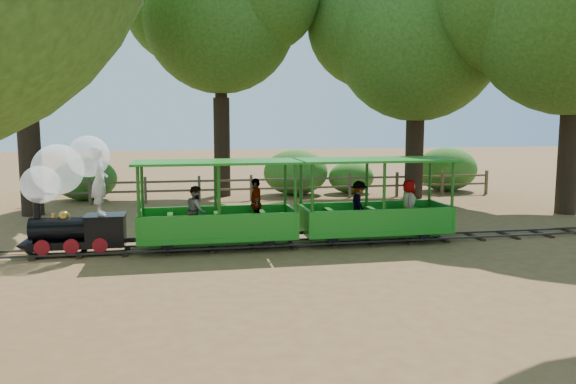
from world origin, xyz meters
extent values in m
plane|color=olive|center=(0.00, 0.00, 0.00)|extent=(90.00, 90.00, 0.00)
cube|color=#3F3D3A|center=(0.00, -0.30, 0.08)|extent=(22.00, 0.05, 0.05)
cube|color=#3F3D3A|center=(0.00, 0.30, 0.08)|extent=(22.00, 0.05, 0.05)
cube|color=#382314|center=(0.00, 0.00, 0.03)|extent=(0.12, 1.00, 0.05)
cube|color=#382314|center=(-5.00, 0.00, 0.03)|extent=(0.12, 1.00, 0.05)
cube|color=#382314|center=(5.00, 0.00, 0.03)|extent=(0.12, 1.00, 0.05)
cube|color=black|center=(-6.08, 0.00, 0.27)|extent=(2.12, 0.67, 0.17)
cylinder|color=black|center=(-6.41, 0.00, 0.63)|extent=(1.35, 0.54, 0.54)
cylinder|color=black|center=(-6.94, 0.00, 1.11)|extent=(0.15, 0.15, 0.42)
sphere|color=#BE8C2D|center=(-6.36, 0.00, 0.92)|extent=(0.25, 0.25, 0.25)
cylinder|color=#BE8C2D|center=(-6.61, 0.00, 0.94)|extent=(0.10, 0.10, 0.10)
cube|color=black|center=(-5.45, 0.00, 0.63)|extent=(0.87, 0.67, 0.53)
cube|color=black|center=(-5.45, 0.00, 0.91)|extent=(0.92, 0.73, 0.04)
cone|color=black|center=(-7.23, 0.00, 0.25)|extent=(0.43, 0.62, 0.62)
cylinder|color=#BE8C2D|center=(-7.12, 0.00, 0.73)|extent=(0.10, 0.13, 0.13)
cylinder|color=maroon|center=(-6.80, -0.35, 0.27)|extent=(0.35, 0.06, 0.35)
cylinder|color=maroon|center=(-6.80, 0.35, 0.27)|extent=(0.35, 0.06, 0.35)
cylinder|color=maroon|center=(-6.17, -0.35, 0.27)|extent=(0.35, 0.06, 0.35)
cylinder|color=maroon|center=(-6.17, 0.35, 0.27)|extent=(0.35, 0.06, 0.35)
cylinder|color=maroon|center=(-5.54, -0.35, 0.27)|extent=(0.35, 0.06, 0.35)
cylinder|color=maroon|center=(-5.54, 0.35, 0.27)|extent=(0.35, 0.06, 0.35)
sphere|color=white|center=(-6.85, 0.05, 1.66)|extent=(0.87, 0.87, 0.87)
sphere|color=white|center=(-6.46, 0.10, 2.00)|extent=(1.16, 1.16, 1.16)
sphere|color=white|center=(-5.79, 0.15, 2.29)|extent=(0.96, 0.96, 0.96)
imported|color=silver|center=(-5.54, -0.02, 1.73)|extent=(0.51, 0.66, 1.61)
cube|color=#1E831C|center=(-2.83, 0.00, 0.34)|extent=(3.78, 1.44, 0.11)
cube|color=#1C5B14|center=(-2.83, 0.00, 0.21)|extent=(3.40, 0.56, 0.16)
cube|color=#1E831C|center=(-2.83, -0.68, 0.68)|extent=(3.78, 0.07, 0.56)
cube|color=#1E831C|center=(-2.83, 0.68, 0.68)|extent=(3.78, 0.07, 0.56)
cube|color=#1E831C|center=(-2.83, 0.00, 2.12)|extent=(3.94, 1.61, 0.06)
cylinder|color=#1C5B14|center=(-4.63, -0.66, 1.23)|extent=(0.08, 0.08, 1.78)
cylinder|color=#1C5B14|center=(-4.63, 0.66, 1.23)|extent=(0.08, 0.08, 1.78)
cylinder|color=#1C5B14|center=(-1.03, -0.66, 1.23)|extent=(0.08, 0.08, 1.78)
cylinder|color=#1C5B14|center=(-1.03, 0.66, 1.23)|extent=(0.08, 0.08, 1.78)
cube|color=#1C5B14|center=(-3.97, 0.00, 0.62)|extent=(0.13, 1.22, 0.44)
cube|color=#1C5B14|center=(-2.83, 0.00, 0.62)|extent=(0.13, 1.22, 0.44)
cube|color=#1C5B14|center=(-1.70, 0.00, 0.62)|extent=(0.13, 1.22, 0.44)
cylinder|color=black|center=(-4.04, -0.38, 0.26)|extent=(0.31, 0.07, 0.31)
cylinder|color=black|center=(-4.04, 0.38, 0.26)|extent=(0.31, 0.07, 0.31)
cylinder|color=black|center=(-1.62, -0.38, 0.26)|extent=(0.31, 0.07, 0.31)
cylinder|color=black|center=(-1.62, 0.38, 0.26)|extent=(0.31, 0.07, 0.31)
imported|color=gray|center=(-3.34, -0.18, 0.99)|extent=(0.46, 0.58, 1.18)
imported|color=gray|center=(-1.86, 0.25, 1.04)|extent=(0.38, 0.78, 1.29)
cube|color=#1E831C|center=(1.18, 0.00, 0.34)|extent=(3.78, 1.44, 0.11)
cube|color=#1C5B14|center=(1.18, 0.00, 0.21)|extent=(3.40, 0.56, 0.16)
cube|color=#1E831C|center=(1.18, -0.68, 0.68)|extent=(3.78, 0.07, 0.56)
cube|color=#1E831C|center=(1.18, 0.68, 0.68)|extent=(3.78, 0.07, 0.56)
cube|color=#1E831C|center=(1.18, 0.00, 2.12)|extent=(3.94, 1.61, 0.06)
cylinder|color=#1C5B14|center=(-0.62, -0.66, 1.23)|extent=(0.08, 0.08, 1.78)
cylinder|color=#1C5B14|center=(-0.62, 0.66, 1.23)|extent=(0.08, 0.08, 1.78)
cylinder|color=#1C5B14|center=(2.98, -0.66, 1.23)|extent=(0.08, 0.08, 1.78)
cylinder|color=#1C5B14|center=(2.98, 0.66, 1.23)|extent=(0.08, 0.08, 1.78)
cube|color=#1C5B14|center=(0.05, 0.00, 0.62)|extent=(0.13, 1.22, 0.44)
cube|color=#1C5B14|center=(1.18, 0.00, 0.62)|extent=(0.13, 1.22, 0.44)
cube|color=#1C5B14|center=(2.31, 0.00, 0.62)|extent=(0.13, 1.22, 0.44)
cylinder|color=black|center=(-0.03, -0.38, 0.26)|extent=(0.31, 0.07, 0.31)
cylinder|color=black|center=(-0.03, 0.38, 0.26)|extent=(0.31, 0.07, 0.31)
cylinder|color=black|center=(2.39, -0.38, 0.26)|extent=(0.31, 0.07, 0.31)
cylinder|color=black|center=(2.39, 0.38, 0.26)|extent=(0.31, 0.07, 0.31)
imported|color=gray|center=(0.82, 0.19, 0.98)|extent=(0.46, 0.77, 1.17)
imported|color=gray|center=(2.01, -0.24, 1.01)|extent=(0.56, 0.69, 1.23)
cylinder|color=#2D2116|center=(-8.50, 6.00, 2.04)|extent=(0.70, 0.70, 4.08)
cylinder|color=#2D2116|center=(-8.50, 6.00, 5.24)|extent=(0.52, 0.53, 2.33)
cylinder|color=#2D2116|center=(-2.00, 9.50, 2.00)|extent=(0.66, 0.66, 4.00)
cylinder|color=#2D2116|center=(-2.00, 9.50, 5.15)|extent=(0.50, 0.50, 2.29)
sphere|color=#264816|center=(-2.00, 9.50, 7.21)|extent=(6.13, 6.13, 6.13)
sphere|color=#264816|center=(-3.38, 10.57, 7.82)|extent=(4.90, 4.90, 4.90)
cylinder|color=#2D2116|center=(5.50, 7.50, 1.70)|extent=(0.72, 0.72, 3.40)
cylinder|color=#2D2116|center=(5.50, 7.50, 4.37)|extent=(0.54, 0.54, 1.94)
sphere|color=#264816|center=(5.50, 7.50, 6.32)|extent=(6.53, 6.53, 6.53)
sphere|color=#264816|center=(7.13, 6.52, 7.14)|extent=(4.90, 4.90, 4.90)
sphere|color=#264816|center=(4.03, 8.64, 6.97)|extent=(5.23, 5.23, 5.23)
cylinder|color=#2D2116|center=(9.00, 3.00, 1.79)|extent=(0.68, 0.68, 3.59)
cylinder|color=#2D2116|center=(9.00, 3.00, 4.61)|extent=(0.51, 0.51, 2.05)
cube|color=brown|center=(-9.00, 8.00, 0.50)|extent=(0.10, 0.10, 1.00)
cube|color=brown|center=(-7.00, 8.00, 0.50)|extent=(0.10, 0.10, 1.00)
cube|color=brown|center=(-5.00, 8.00, 0.50)|extent=(0.10, 0.10, 1.00)
cube|color=brown|center=(-3.00, 8.00, 0.50)|extent=(0.10, 0.10, 1.00)
cube|color=brown|center=(-1.00, 8.00, 0.50)|extent=(0.10, 0.10, 1.00)
cube|color=brown|center=(1.00, 8.00, 0.50)|extent=(0.10, 0.10, 1.00)
cube|color=brown|center=(3.00, 8.00, 0.50)|extent=(0.10, 0.10, 1.00)
cube|color=brown|center=(5.00, 8.00, 0.50)|extent=(0.10, 0.10, 1.00)
cube|color=brown|center=(7.00, 8.00, 0.50)|extent=(0.10, 0.10, 1.00)
cube|color=brown|center=(9.00, 8.00, 0.50)|extent=(0.10, 0.10, 1.00)
cube|color=brown|center=(0.00, 8.00, 0.80)|extent=(18.00, 0.06, 0.08)
cube|color=brown|center=(0.00, 8.00, 0.45)|extent=(18.00, 0.06, 0.08)
ellipsoid|color=#2D6B1E|center=(-7.34, 9.30, 0.84)|extent=(2.41, 1.86, 1.67)
ellipsoid|color=#2D6B1E|center=(1.04, 9.30, 0.94)|extent=(2.71, 2.09, 1.88)
ellipsoid|color=#2D6B1E|center=(3.45, 9.30, 0.68)|extent=(1.96, 1.51, 1.36)
ellipsoid|color=#2D6B1E|center=(7.81, 9.30, 0.96)|extent=(2.77, 2.13, 1.92)
camera|label=1|loc=(-3.69, -13.53, 3.15)|focal=35.00mm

